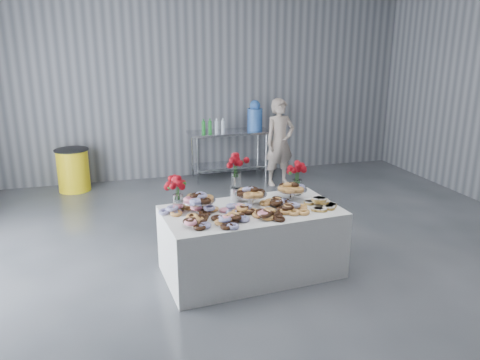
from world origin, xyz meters
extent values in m
plane|color=#35373C|center=(0.00, 0.00, 0.00)|extent=(9.00, 9.00, 0.00)
cube|color=slate|center=(0.00, 4.50, 2.00)|extent=(8.00, 0.04, 4.00)
cube|color=white|center=(-0.30, 0.38, 0.38)|extent=(1.97, 1.15, 0.75)
cube|color=silver|center=(0.44, 4.10, 0.88)|extent=(1.50, 0.60, 0.04)
cube|color=silver|center=(0.44, 4.10, 0.25)|extent=(1.40, 0.55, 0.03)
cylinder|color=silver|center=(-0.21, 3.85, 0.43)|extent=(0.04, 0.04, 0.86)
cylinder|color=silver|center=(1.09, 3.85, 0.43)|extent=(0.04, 0.04, 0.86)
cylinder|color=silver|center=(-0.21, 4.35, 0.43)|extent=(0.04, 0.04, 0.86)
cylinder|color=silver|center=(1.09, 4.35, 0.43)|extent=(0.04, 0.04, 0.86)
cylinder|color=silver|center=(-0.86, 0.48, 0.81)|extent=(0.06, 0.06, 0.12)
cylinder|color=silver|center=(-0.86, 0.48, 0.88)|extent=(0.36, 0.36, 0.01)
cylinder|color=silver|center=(-0.26, 0.53, 0.81)|extent=(0.06, 0.06, 0.12)
cylinder|color=silver|center=(-0.26, 0.53, 0.88)|extent=(0.36, 0.36, 0.01)
cylinder|color=silver|center=(0.24, 0.57, 0.81)|extent=(0.06, 0.06, 0.12)
cylinder|color=silver|center=(0.24, 0.57, 0.88)|extent=(0.36, 0.36, 0.01)
cylinder|color=white|center=(-1.06, 0.57, 0.84)|extent=(0.11, 0.11, 0.18)
cylinder|color=#1E5919|center=(-1.06, 0.57, 0.97)|extent=(0.04, 0.04, 0.18)
cylinder|color=white|center=(0.38, 0.73, 0.84)|extent=(0.11, 0.11, 0.18)
cylinder|color=#1E5919|center=(0.38, 0.73, 0.97)|extent=(0.04, 0.04, 0.18)
cylinder|color=silver|center=(-0.37, 0.72, 0.82)|extent=(0.14, 0.14, 0.15)
cylinder|color=white|center=(-0.37, 0.72, 0.99)|extent=(0.11, 0.11, 0.18)
cylinder|color=#1E5919|center=(-0.37, 0.72, 1.12)|extent=(0.04, 0.04, 0.18)
cylinder|color=#4587ED|center=(0.94, 4.10, 1.10)|extent=(0.28, 0.28, 0.40)
sphere|color=#4587ED|center=(0.94, 4.10, 1.36)|extent=(0.20, 0.20, 0.20)
imported|color=#CC8C93|center=(1.20, 3.47, 0.77)|extent=(0.62, 0.46, 1.55)
cylinder|color=yellow|center=(-2.35, 4.10, 0.36)|extent=(0.53, 0.53, 0.71)
cylinder|color=black|center=(-2.35, 4.10, 0.72)|extent=(0.57, 0.57, 0.02)
camera|label=1|loc=(-1.74, -4.16, 2.51)|focal=35.00mm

